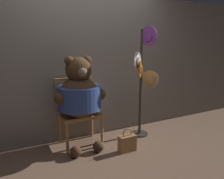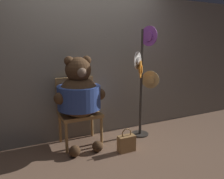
{
  "view_description": "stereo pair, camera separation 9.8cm",
  "coord_description": "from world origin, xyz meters",
  "px_view_note": "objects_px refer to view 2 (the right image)",
  "views": [
    {
      "loc": [
        -1.2,
        -2.65,
        1.47
      ],
      "look_at": [
        0.27,
        0.19,
        0.81
      ],
      "focal_mm": 35.0,
      "sensor_mm": 36.0,
      "label": 1
    },
    {
      "loc": [
        -1.11,
        -2.69,
        1.47
      ],
      "look_at": [
        0.27,
        0.19,
        0.81
      ],
      "focal_mm": 35.0,
      "sensor_mm": 36.0,
      "label": 2
    }
  ],
  "objects_px": {
    "chair": "(78,108)",
    "hat_display_rack": "(143,78)",
    "teddy_bear": "(79,94)",
    "handbag_on_ground": "(126,143)"
  },
  "relations": [
    {
      "from": "chair",
      "to": "hat_display_rack",
      "type": "height_order",
      "value": "hat_display_rack"
    },
    {
      "from": "chair",
      "to": "hat_display_rack",
      "type": "distance_m",
      "value": 1.1
    },
    {
      "from": "teddy_bear",
      "to": "handbag_on_ground",
      "type": "bearing_deg",
      "value": -38.54
    },
    {
      "from": "hat_display_rack",
      "to": "handbag_on_ground",
      "type": "relative_size",
      "value": 5.14
    },
    {
      "from": "teddy_bear",
      "to": "hat_display_rack",
      "type": "distance_m",
      "value": 1.03
    },
    {
      "from": "chair",
      "to": "hat_display_rack",
      "type": "relative_size",
      "value": 0.57
    },
    {
      "from": "chair",
      "to": "handbag_on_ground",
      "type": "bearing_deg",
      "value": -49.01
    },
    {
      "from": "teddy_bear",
      "to": "chair",
      "type": "bearing_deg",
      "value": 80.97
    },
    {
      "from": "hat_display_rack",
      "to": "teddy_bear",
      "type": "bearing_deg",
      "value": 175.21
    },
    {
      "from": "chair",
      "to": "teddy_bear",
      "type": "xyz_separation_m",
      "value": [
        -0.03,
        -0.16,
        0.24
      ]
    }
  ]
}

